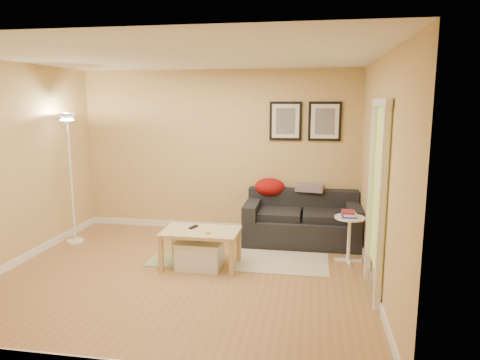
{
  "coord_description": "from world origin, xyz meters",
  "views": [
    {
      "loc": [
        1.53,
        -4.92,
        2.1
      ],
      "look_at": [
        0.55,
        0.85,
        1.05
      ],
      "focal_mm": 32.81,
      "sensor_mm": 36.0,
      "label": 1
    }
  ],
  "objects_px": {
    "side_table": "(349,239)",
    "book_stack": "(349,214)",
    "sofa": "(302,218)",
    "floor_lamp": "(71,182)",
    "storage_bin": "(200,254)",
    "coffee_table": "(201,248)"
  },
  "relations": [
    {
      "from": "side_table",
      "to": "book_stack",
      "type": "distance_m",
      "value": 0.34
    },
    {
      "from": "side_table",
      "to": "book_stack",
      "type": "bearing_deg",
      "value": 155.83
    },
    {
      "from": "sofa",
      "to": "floor_lamp",
      "type": "xyz_separation_m",
      "value": [
        -3.38,
        -0.58,
        0.54
      ]
    },
    {
      "from": "storage_bin",
      "to": "sofa",
      "type": "bearing_deg",
      "value": 45.43
    },
    {
      "from": "coffee_table",
      "to": "storage_bin",
      "type": "distance_m",
      "value": 0.08
    },
    {
      "from": "sofa",
      "to": "book_stack",
      "type": "distance_m",
      "value": 0.98
    },
    {
      "from": "storage_bin",
      "to": "floor_lamp",
      "type": "relative_size",
      "value": 0.3
    },
    {
      "from": "coffee_table",
      "to": "side_table",
      "type": "distance_m",
      "value": 1.96
    },
    {
      "from": "sofa",
      "to": "side_table",
      "type": "xyz_separation_m",
      "value": [
        0.64,
        -0.71,
        -0.07
      ]
    },
    {
      "from": "side_table",
      "to": "book_stack",
      "type": "height_order",
      "value": "book_stack"
    },
    {
      "from": "sofa",
      "to": "coffee_table",
      "type": "xyz_separation_m",
      "value": [
        -1.24,
        -1.23,
        -0.13
      ]
    },
    {
      "from": "storage_bin",
      "to": "side_table",
      "type": "distance_m",
      "value": 1.98
    },
    {
      "from": "sofa",
      "to": "coffee_table",
      "type": "bearing_deg",
      "value": -135.2
    },
    {
      "from": "coffee_table",
      "to": "side_table",
      "type": "xyz_separation_m",
      "value": [
        1.88,
        0.52,
        0.06
      ]
    },
    {
      "from": "sofa",
      "to": "floor_lamp",
      "type": "height_order",
      "value": "floor_lamp"
    },
    {
      "from": "sofa",
      "to": "floor_lamp",
      "type": "relative_size",
      "value": 0.87
    },
    {
      "from": "coffee_table",
      "to": "floor_lamp",
      "type": "height_order",
      "value": "floor_lamp"
    },
    {
      "from": "sofa",
      "to": "storage_bin",
      "type": "relative_size",
      "value": 2.93
    },
    {
      "from": "book_stack",
      "to": "floor_lamp",
      "type": "height_order",
      "value": "floor_lamp"
    },
    {
      "from": "sofa",
      "to": "book_stack",
      "type": "xyz_separation_m",
      "value": [
        0.62,
        -0.7,
        0.27
      ]
    },
    {
      "from": "storage_bin",
      "to": "book_stack",
      "type": "distance_m",
      "value": 2.02
    },
    {
      "from": "sofa",
      "to": "storage_bin",
      "type": "height_order",
      "value": "sofa"
    }
  ]
}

